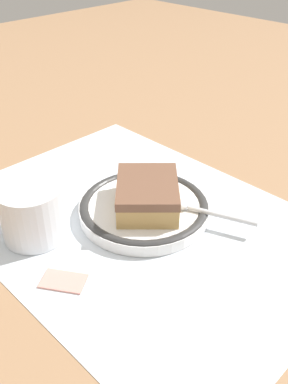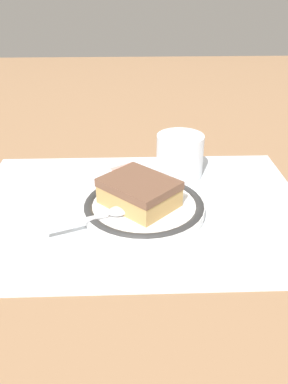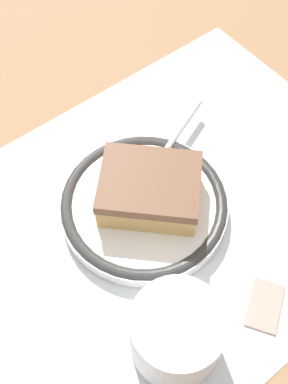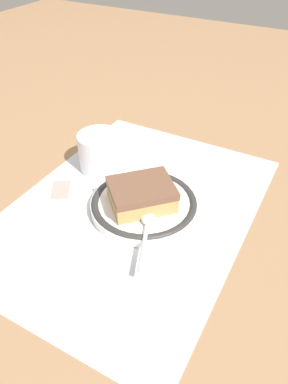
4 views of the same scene
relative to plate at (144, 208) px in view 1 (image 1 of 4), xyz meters
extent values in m
plane|color=#9E7551|center=(0.01, -0.02, -0.01)|extent=(2.40, 2.40, 0.00)
cube|color=silver|center=(0.01, -0.02, -0.01)|extent=(0.50, 0.37, 0.00)
cylinder|color=white|center=(0.00, 0.00, 0.00)|extent=(0.18, 0.18, 0.02)
torus|color=#333333|center=(0.00, 0.00, 0.00)|extent=(0.18, 0.18, 0.01)
cube|color=tan|center=(0.00, 0.00, 0.02)|extent=(0.12, 0.12, 0.03)
cube|color=brown|center=(0.00, 0.00, 0.04)|extent=(0.13, 0.13, 0.01)
ellipsoid|color=silver|center=(0.04, 0.03, 0.01)|extent=(0.04, 0.03, 0.01)
cylinder|color=silver|center=(0.09, 0.05, 0.01)|extent=(0.09, 0.04, 0.01)
cylinder|color=white|center=(-0.07, -0.13, 0.03)|extent=(0.08, 0.08, 0.07)
cylinder|color=brown|center=(-0.07, -0.13, 0.00)|extent=(0.07, 0.07, 0.02)
cube|color=#E5998C|center=(0.03, -0.15, -0.01)|extent=(0.06, 0.05, 0.01)
camera|label=1|loc=(0.33, -0.33, 0.34)|focal=39.90mm
camera|label=2|loc=(0.02, 0.50, 0.30)|focal=37.88mm
camera|label=3|loc=(-0.16, -0.21, 0.44)|focal=45.91mm
camera|label=4|loc=(0.40, 0.22, 0.39)|focal=34.18mm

